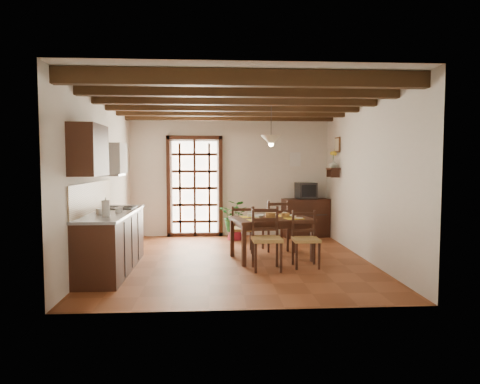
{
  "coord_description": "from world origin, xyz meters",
  "views": [
    {
      "loc": [
        -0.38,
        -7.26,
        1.69
      ],
      "look_at": [
        0.1,
        0.4,
        1.15
      ],
      "focal_mm": 32.0,
      "sensor_mm": 36.0,
      "label": 1
    }
  ],
  "objects": [
    {
      "name": "dining_table",
      "position": [
        0.62,
        0.05,
        0.63
      ],
      "size": [
        1.48,
        1.12,
        0.72
      ],
      "rotation": [
        0.0,
        0.0,
        0.22
      ],
      "color": "#3B1E13",
      "rests_on": "ground_plane"
    },
    {
      "name": "sideboard",
      "position": [
        1.7,
        2.23,
        0.43
      ],
      "size": [
        1.08,
        0.62,
        0.86
      ],
      "primitive_type": "cube",
      "rotation": [
        0.0,
        0.0,
        0.17
      ],
      "color": "black",
      "rests_on": "ground_plane"
    },
    {
      "name": "wall_shelf",
      "position": [
        2.14,
        1.6,
        1.51
      ],
      "size": [
        0.2,
        0.42,
        0.2
      ],
      "color": "black",
      "rests_on": "room_shell"
    },
    {
      "name": "counter_items",
      "position": [
        -1.95,
        -0.51,
        0.96
      ],
      "size": [
        0.5,
        1.43,
        0.25
      ],
      "color": "black",
      "rests_on": "kitchen_counter"
    },
    {
      "name": "framed_picture",
      "position": [
        2.22,
        1.6,
        2.05
      ],
      "size": [
        0.03,
        0.32,
        0.32
      ],
      "color": "brown",
      "rests_on": "room_shell"
    },
    {
      "name": "table_setting",
      "position": [
        0.62,
        0.05,
        0.72
      ],
      "size": [
        0.97,
        0.65,
        0.09
      ],
      "rotation": [
        0.0,
        0.0,
        0.22
      ],
      "color": "yellow",
      "rests_on": "dining_table"
    },
    {
      "name": "chair_far_left",
      "position": [
        0.15,
        0.64,
        0.28
      ],
      "size": [
        0.41,
        0.4,
        0.88
      ],
      "rotation": [
        0.0,
        0.0,
        3.12
      ],
      "color": "#AA8648",
      "rests_on": "ground_plane"
    },
    {
      "name": "table_bowl",
      "position": [
        0.38,
        0.05,
        0.75
      ],
      "size": [
        0.26,
        0.26,
        0.05
      ],
      "primitive_type": "imported",
      "rotation": [
        0.0,
        0.0,
        0.21
      ],
      "color": "white",
      "rests_on": "dining_table"
    },
    {
      "name": "range_hood",
      "position": [
        -2.05,
        -0.05,
        1.73
      ],
      "size": [
        0.38,
        0.6,
        0.54
      ],
      "color": "white",
      "rests_on": "room_shell"
    },
    {
      "name": "shelf_vase",
      "position": [
        2.14,
        1.6,
        1.65
      ],
      "size": [
        0.15,
        0.15,
        0.15
      ],
      "primitive_type": "imported",
      "color": "#B2BFB2",
      "rests_on": "wall_shelf"
    },
    {
      "name": "fuse_box",
      "position": [
        1.5,
        2.48,
        1.75
      ],
      "size": [
        0.25,
        0.03,
        0.32
      ],
      "primitive_type": "cube",
      "color": "white",
      "rests_on": "room_shell"
    },
    {
      "name": "ground_plane",
      "position": [
        0.0,
        0.0,
        0.0
      ],
      "size": [
        5.0,
        5.0,
        0.0
      ],
      "primitive_type": "plane",
      "color": "brown"
    },
    {
      "name": "shelf_flowers",
      "position": [
        2.14,
        1.6,
        1.86
      ],
      "size": [
        0.14,
        0.14,
        0.36
      ],
      "color": "yellow",
      "rests_on": "shelf_vase"
    },
    {
      "name": "chair_near_left",
      "position": [
        0.45,
        -0.68,
        0.31
      ],
      "size": [
        0.46,
        0.44,
        0.98
      ],
      "rotation": [
        0.0,
        0.0,
        0.02
      ],
      "color": "#AA8648",
      "rests_on": "ground_plane"
    },
    {
      "name": "french_door",
      "position": [
        -0.8,
        2.45,
        1.18
      ],
      "size": [
        1.26,
        0.11,
        2.32
      ],
      "color": "white",
      "rests_on": "ground_plane"
    },
    {
      "name": "chair_near_right",
      "position": [
        1.1,
        -0.54,
        0.28
      ],
      "size": [
        0.42,
        0.4,
        0.9
      ],
      "rotation": [
        0.0,
        0.0,
        -0.01
      ],
      "color": "#AA8648",
      "rests_on": "ground_plane"
    },
    {
      "name": "kitchen_counter",
      "position": [
        -1.96,
        -0.6,
        0.47
      ],
      "size": [
        0.64,
        2.25,
        1.38
      ],
      "color": "black",
      "rests_on": "ground_plane"
    },
    {
      "name": "chair_far_right",
      "position": [
        0.8,
        0.79,
        0.3
      ],
      "size": [
        0.51,
        0.5,
        0.97
      ],
      "rotation": [
        0.0,
        0.0,
        3.32
      ],
      "color": "#AA8648",
      "rests_on": "ground_plane"
    },
    {
      "name": "room_shell",
      "position": [
        0.0,
        0.0,
        1.82
      ],
      "size": [
        4.52,
        5.02,
        2.81
      ],
      "color": "silver",
      "rests_on": "ground_plane"
    },
    {
      "name": "potted_plant",
      "position": [
        0.09,
        1.94,
        0.57
      ],
      "size": [
        2.03,
        1.91,
        1.8
      ],
      "primitive_type": "imported",
      "rotation": [
        0.0,
        0.0,
        -0.41
      ],
      "color": "#144C19",
      "rests_on": "ground_plane"
    },
    {
      "name": "plant_pot",
      "position": [
        0.09,
        1.94,
        0.11
      ],
      "size": [
        0.33,
        0.33,
        0.2
      ],
      "primitive_type": "cone",
      "color": "maroon",
      "rests_on": "ground_plane"
    },
    {
      "name": "pendant_lamp",
      "position": [
        0.62,
        0.15,
        2.08
      ],
      "size": [
        0.36,
        0.36,
        0.84
      ],
      "color": "black",
      "rests_on": "room_shell"
    },
    {
      "name": "crt_tv",
      "position": [
        1.7,
        2.22,
        1.05
      ],
      "size": [
        0.46,
        0.44,
        0.35
      ],
      "rotation": [
        0.0,
        0.0,
        0.15
      ],
      "color": "black",
      "rests_on": "sideboard"
    },
    {
      "name": "ceiling_beams",
      "position": [
        0.0,
        0.0,
        2.69
      ],
      "size": [
        4.5,
        4.34,
        0.2
      ],
      "color": "black",
      "rests_on": "room_shell"
    },
    {
      "name": "upper_cabinet",
      "position": [
        -2.08,
        -1.3,
        1.85
      ],
      "size": [
        0.35,
        0.8,
        0.7
      ],
      "primitive_type": "cube",
      "color": "black",
      "rests_on": "room_shell"
    }
  ]
}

